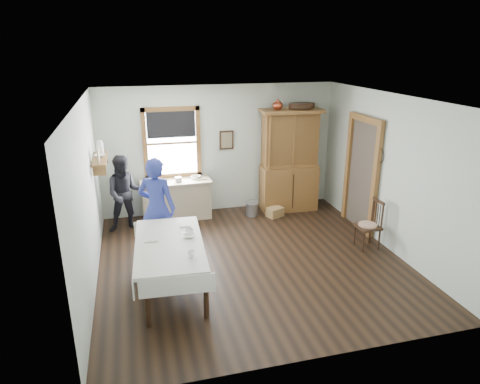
# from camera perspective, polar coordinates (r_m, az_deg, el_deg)

# --- Properties ---
(room) EXTENTS (5.01, 5.01, 2.70)m
(room) POSITION_cam_1_polar(r_m,az_deg,el_deg) (6.82, 1.60, 0.99)
(room) COLOR black
(room) RESTS_ON ground
(window) EXTENTS (1.18, 0.07, 1.48)m
(window) POSITION_cam_1_polar(r_m,az_deg,el_deg) (8.92, -9.09, 6.99)
(window) COLOR white
(window) RESTS_ON room
(doorway) EXTENTS (0.09, 1.14, 2.22)m
(doorway) POSITION_cam_1_polar(r_m,az_deg,el_deg) (8.58, 15.94, 2.75)
(doorway) COLOR #463C32
(doorway) RESTS_ON room
(wall_shelf) EXTENTS (0.24, 1.00, 0.44)m
(wall_shelf) POSITION_cam_1_polar(r_m,az_deg,el_deg) (8.01, -18.18, 4.44)
(wall_shelf) COLOR olive
(wall_shelf) RESTS_ON room
(framed_picture) EXTENTS (0.30, 0.04, 0.40)m
(framed_picture) POSITION_cam_1_polar(r_m,az_deg,el_deg) (9.11, -1.80, 6.93)
(framed_picture) COLOR #332012
(framed_picture) RESTS_ON room
(rug_beater) EXTENTS (0.01, 0.27, 0.27)m
(rug_beater) POSITION_cam_1_polar(r_m,az_deg,el_deg) (7.99, 18.22, 5.49)
(rug_beater) COLOR black
(rug_beater) RESTS_ON room
(work_counter) EXTENTS (1.44, 0.57, 0.82)m
(work_counter) POSITION_cam_1_polar(r_m,az_deg,el_deg) (8.98, -8.45, -1.02)
(work_counter) COLOR tan
(work_counter) RESTS_ON room
(china_hutch) EXTENTS (1.32, 0.69, 2.20)m
(china_hutch) POSITION_cam_1_polar(r_m,az_deg,el_deg) (9.27, 6.61, 4.18)
(china_hutch) COLOR olive
(china_hutch) RESTS_ON room
(dining_table) EXTENTS (1.11, 1.96, 0.76)m
(dining_table) POSITION_cam_1_polar(r_m,az_deg,el_deg) (6.46, -9.25, -9.74)
(dining_table) COLOR silver
(dining_table) RESTS_ON room
(spindle_chair) EXTENTS (0.43, 0.43, 0.90)m
(spindle_chair) POSITION_cam_1_polar(r_m,az_deg,el_deg) (7.93, 16.71, -4.15)
(spindle_chair) COLOR #332012
(spindle_chair) RESTS_ON room
(pail) EXTENTS (0.31, 0.31, 0.28)m
(pail) POSITION_cam_1_polar(r_m,az_deg,el_deg) (9.12, 1.63, -2.30)
(pail) COLOR gray
(pail) RESTS_ON room
(wicker_basket) EXTENTS (0.40, 0.35, 0.20)m
(wicker_basket) POSITION_cam_1_polar(r_m,az_deg,el_deg) (9.11, 4.68, -2.68)
(wicker_basket) COLOR olive
(wicker_basket) RESTS_ON room
(woman_blue) EXTENTS (0.70, 0.60, 1.62)m
(woman_blue) POSITION_cam_1_polar(r_m,az_deg,el_deg) (7.31, -10.97, -2.60)
(woman_blue) COLOR navy
(woman_blue) RESTS_ON room
(figure_dark) EXTENTS (0.70, 0.55, 1.40)m
(figure_dark) POSITION_cam_1_polar(r_m,az_deg,el_deg) (8.50, -15.03, -0.59)
(figure_dark) COLOR black
(figure_dark) RESTS_ON room
(table_cup_a) EXTENTS (0.16, 0.16, 0.10)m
(table_cup_a) POSITION_cam_1_polar(r_m,az_deg,el_deg) (6.50, -6.79, -5.20)
(table_cup_a) COLOR white
(table_cup_a) RESTS_ON dining_table
(table_cup_b) EXTENTS (0.13, 0.13, 0.10)m
(table_cup_b) POSITION_cam_1_polar(r_m,az_deg,el_deg) (5.83, -6.53, -8.21)
(table_cup_b) COLOR white
(table_cup_b) RESTS_ON dining_table
(table_bowl) EXTENTS (0.26, 0.26, 0.05)m
(table_bowl) POSITION_cam_1_polar(r_m,az_deg,el_deg) (6.41, -6.84, -5.78)
(table_bowl) COLOR white
(table_bowl) RESTS_ON dining_table
(counter_book) EXTENTS (0.18, 0.24, 0.02)m
(counter_book) POSITION_cam_1_polar(r_m,az_deg,el_deg) (8.93, -5.98, 1.81)
(counter_book) COLOR #796A51
(counter_book) RESTS_ON work_counter
(counter_bowl) EXTENTS (0.27, 0.27, 0.06)m
(counter_bowl) POSITION_cam_1_polar(r_m,az_deg,el_deg) (8.94, -5.91, 1.99)
(counter_bowl) COLOR white
(counter_bowl) RESTS_ON work_counter
(shelf_bowl) EXTENTS (0.22, 0.22, 0.05)m
(shelf_bowl) POSITION_cam_1_polar(r_m,az_deg,el_deg) (8.01, -18.19, 4.63)
(shelf_bowl) COLOR white
(shelf_bowl) RESTS_ON wall_shelf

